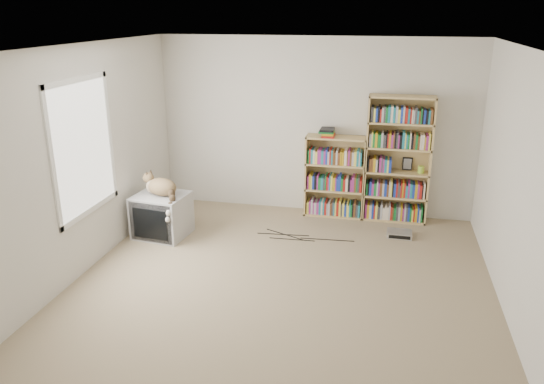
% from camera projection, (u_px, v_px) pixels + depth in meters
% --- Properties ---
extents(floor, '(4.50, 5.00, 0.01)m').
position_uv_depth(floor, '(279.00, 291.00, 5.63)').
color(floor, '#9A8668').
rests_on(floor, ground).
extents(wall_back, '(4.50, 0.02, 2.50)m').
position_uv_depth(wall_back, '(315.00, 127.00, 7.53)').
color(wall_back, beige).
rests_on(wall_back, floor).
extents(wall_front, '(4.50, 0.02, 2.50)m').
position_uv_depth(wall_front, '(189.00, 314.00, 2.91)').
color(wall_front, beige).
rests_on(wall_front, floor).
extents(wall_left, '(0.02, 5.00, 2.50)m').
position_uv_depth(wall_left, '(74.00, 166.00, 5.67)').
color(wall_left, beige).
rests_on(wall_left, floor).
extents(wall_right, '(0.02, 5.00, 2.50)m').
position_uv_depth(wall_right, '(524.00, 195.00, 4.77)').
color(wall_right, beige).
rests_on(wall_right, floor).
extents(ceiling, '(4.50, 5.00, 0.02)m').
position_uv_depth(ceiling, '(280.00, 48.00, 4.81)').
color(ceiling, white).
rests_on(ceiling, wall_back).
extents(window, '(0.02, 1.22, 1.52)m').
position_uv_depth(window, '(84.00, 148.00, 5.81)').
color(window, white).
rests_on(window, wall_left).
extents(crt_tv, '(0.71, 0.65, 0.56)m').
position_uv_depth(crt_tv, '(162.00, 215.00, 6.94)').
color(crt_tv, '#AAAAAD').
rests_on(crt_tv, floor).
extents(cat, '(0.59, 0.56, 0.50)m').
position_uv_depth(cat, '(163.00, 190.00, 6.77)').
color(cat, '#3D2D19').
rests_on(cat, crt_tv).
extents(bookcase_tall, '(0.88, 0.30, 1.75)m').
position_uv_depth(bookcase_tall, '(397.00, 163.00, 7.30)').
color(bookcase_tall, tan).
rests_on(bookcase_tall, floor).
extents(bookcase_short, '(0.85, 0.30, 1.16)m').
position_uv_depth(bookcase_short, '(335.00, 180.00, 7.57)').
color(bookcase_short, tan).
rests_on(bookcase_short, floor).
extents(book_stack, '(0.20, 0.26, 0.11)m').
position_uv_depth(book_stack, '(327.00, 133.00, 7.33)').
color(book_stack, '#A31B15').
rests_on(book_stack, bookcase_short).
extents(green_mug, '(0.09, 0.09, 0.10)m').
position_uv_depth(green_mug, '(421.00, 169.00, 7.24)').
color(green_mug, '#96C638').
rests_on(green_mug, bookcase_tall).
extents(framed_print, '(0.13, 0.05, 0.18)m').
position_uv_depth(framed_print, '(407.00, 164.00, 7.35)').
color(framed_print, black).
rests_on(framed_print, bookcase_tall).
extents(dvd_player, '(0.33, 0.23, 0.07)m').
position_uv_depth(dvd_player, '(399.00, 234.00, 6.97)').
color(dvd_player, '#BABBC0').
rests_on(dvd_player, floor).
extents(wall_outlet, '(0.01, 0.08, 0.13)m').
position_uv_depth(wall_outlet, '(142.00, 201.00, 7.34)').
color(wall_outlet, silver).
rests_on(wall_outlet, wall_left).
extents(floor_cables, '(1.20, 0.70, 0.01)m').
position_uv_depth(floor_cables, '(308.00, 239.00, 6.91)').
color(floor_cables, black).
rests_on(floor_cables, floor).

